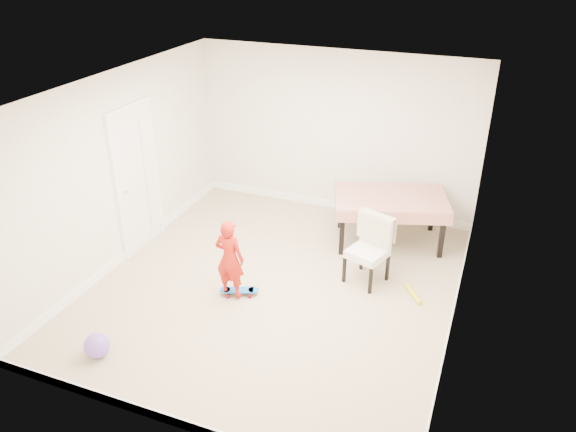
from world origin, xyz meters
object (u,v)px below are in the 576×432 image
at_px(dining_table, 389,219).
at_px(dining_chair, 367,251).
at_px(balloon, 97,346).
at_px(child, 230,261).
at_px(skateboard, 239,292).

xyz_separation_m(dining_table, dining_chair, (-0.04, -1.15, 0.09)).
bearing_deg(dining_table, balloon, -140.99).
distance_m(child, balloon, 1.80).
height_order(child, balloon, child).
xyz_separation_m(skateboard, child, (-0.07, -0.07, 0.48)).
bearing_deg(child, dining_table, -125.06).
bearing_deg(dining_table, dining_chair, -109.82).
relative_size(dining_chair, child, 0.88).
xyz_separation_m(dining_table, balloon, (-2.38, -3.66, -0.23)).
xyz_separation_m(dining_chair, child, (-1.49, -0.97, 0.06)).
bearing_deg(balloon, dining_table, 56.88).
bearing_deg(dining_table, child, -143.74).
height_order(dining_table, dining_chair, dining_chair).
xyz_separation_m(dining_chair, skateboard, (-1.42, -0.90, -0.42)).
relative_size(dining_table, skateboard, 3.16).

